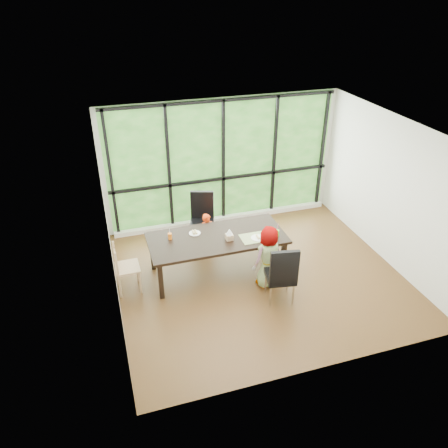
{
  "coord_description": "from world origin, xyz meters",
  "views": [
    {
      "loc": [
        -2.49,
        -5.88,
        4.76
      ],
      "look_at": [
        -0.59,
        0.25,
        1.05
      ],
      "focal_mm": 34.71,
      "sensor_mm": 36.0,
      "label": 1
    }
  ],
  "objects_px": {
    "dining_table": "(217,255)",
    "child_toddler": "(208,234)",
    "plate_far": "(195,233)",
    "green_cup": "(277,233)",
    "orange_cup": "(170,236)",
    "chair_interior_leather": "(280,273)",
    "chair_end_beech": "(127,268)",
    "chair_window_leather": "(202,220)",
    "tissue_box": "(229,237)",
    "child_older": "(267,257)",
    "plate_near": "(258,238)"
  },
  "relations": [
    {
      "from": "green_cup",
      "to": "plate_far",
      "type": "bearing_deg",
      "value": 159.58
    },
    {
      "from": "chair_window_leather",
      "to": "green_cup",
      "type": "relative_size",
      "value": 9.28
    },
    {
      "from": "chair_end_beech",
      "to": "tissue_box",
      "type": "distance_m",
      "value": 1.82
    },
    {
      "from": "chair_interior_leather",
      "to": "chair_end_beech",
      "type": "relative_size",
      "value": 1.2
    },
    {
      "from": "plate_far",
      "to": "tissue_box",
      "type": "height_order",
      "value": "tissue_box"
    },
    {
      "from": "chair_window_leather",
      "to": "plate_far",
      "type": "relative_size",
      "value": 5.2
    },
    {
      "from": "chair_window_leather",
      "to": "chair_interior_leather",
      "type": "distance_m",
      "value": 2.21
    },
    {
      "from": "dining_table",
      "to": "child_toddler",
      "type": "xyz_separation_m",
      "value": [
        -0.0,
        0.65,
        0.05
      ]
    },
    {
      "from": "orange_cup",
      "to": "chair_interior_leather",
      "type": "bearing_deg",
      "value": -37.89
    },
    {
      "from": "plate_near",
      "to": "dining_table",
      "type": "bearing_deg",
      "value": 158.73
    },
    {
      "from": "chair_interior_leather",
      "to": "plate_far",
      "type": "distance_m",
      "value": 1.71
    },
    {
      "from": "dining_table",
      "to": "chair_end_beech",
      "type": "relative_size",
      "value": 2.68
    },
    {
      "from": "child_older",
      "to": "orange_cup",
      "type": "bearing_deg",
      "value": -45.32
    },
    {
      "from": "dining_table",
      "to": "chair_window_leather",
      "type": "bearing_deg",
      "value": 90.6
    },
    {
      "from": "plate_far",
      "to": "plate_near",
      "type": "bearing_deg",
      "value": -25.64
    },
    {
      "from": "chair_end_beech",
      "to": "plate_far",
      "type": "bearing_deg",
      "value": -79.14
    },
    {
      "from": "dining_table",
      "to": "child_older",
      "type": "distance_m",
      "value": 0.95
    },
    {
      "from": "chair_interior_leather",
      "to": "orange_cup",
      "type": "relative_size",
      "value": 9.69
    },
    {
      "from": "child_toddler",
      "to": "plate_far",
      "type": "distance_m",
      "value": 0.64
    },
    {
      "from": "chair_end_beech",
      "to": "orange_cup",
      "type": "relative_size",
      "value": 8.08
    },
    {
      "from": "dining_table",
      "to": "tissue_box",
      "type": "distance_m",
      "value": 0.49
    },
    {
      "from": "plate_far",
      "to": "green_cup",
      "type": "bearing_deg",
      "value": -20.42
    },
    {
      "from": "green_cup",
      "to": "chair_end_beech",
      "type": "bearing_deg",
      "value": 174.54
    },
    {
      "from": "orange_cup",
      "to": "green_cup",
      "type": "xyz_separation_m",
      "value": [
        1.82,
        -0.46,
        0.0
      ]
    },
    {
      "from": "chair_window_leather",
      "to": "child_toddler",
      "type": "height_order",
      "value": "chair_window_leather"
    },
    {
      "from": "plate_near",
      "to": "child_older",
      "type": "bearing_deg",
      "value": -82.89
    },
    {
      "from": "child_older",
      "to": "green_cup",
      "type": "xyz_separation_m",
      "value": [
        0.31,
        0.32,
        0.23
      ]
    },
    {
      "from": "tissue_box",
      "to": "orange_cup",
      "type": "bearing_deg",
      "value": 161.57
    },
    {
      "from": "child_toddler",
      "to": "chair_interior_leather",
      "type": "bearing_deg",
      "value": -74.24
    },
    {
      "from": "plate_near",
      "to": "green_cup",
      "type": "bearing_deg",
      "value": -3.53
    },
    {
      "from": "chair_window_leather",
      "to": "plate_near",
      "type": "relative_size",
      "value": 4.47
    },
    {
      "from": "child_older",
      "to": "plate_near",
      "type": "height_order",
      "value": "child_older"
    },
    {
      "from": "dining_table",
      "to": "chair_interior_leather",
      "type": "height_order",
      "value": "chair_interior_leather"
    },
    {
      "from": "chair_window_leather",
      "to": "dining_table",
      "type": "bearing_deg",
      "value": -71.3
    },
    {
      "from": "child_toddler",
      "to": "child_older",
      "type": "bearing_deg",
      "value": -69.08
    },
    {
      "from": "plate_far",
      "to": "plate_near",
      "type": "relative_size",
      "value": 0.86
    },
    {
      "from": "chair_window_leather",
      "to": "child_older",
      "type": "distance_m",
      "value": 1.78
    },
    {
      "from": "dining_table",
      "to": "chair_end_beech",
      "type": "distance_m",
      "value": 1.6
    },
    {
      "from": "dining_table",
      "to": "green_cup",
      "type": "bearing_deg",
      "value": -15.45
    },
    {
      "from": "dining_table",
      "to": "plate_near",
      "type": "xyz_separation_m",
      "value": [
        0.67,
        -0.26,
        0.38
      ]
    },
    {
      "from": "child_older",
      "to": "tissue_box",
      "type": "relative_size",
      "value": 9.29
    },
    {
      "from": "child_older",
      "to": "plate_near",
      "type": "distance_m",
      "value": 0.39
    },
    {
      "from": "child_older",
      "to": "orange_cup",
      "type": "relative_size",
      "value": 10.29
    },
    {
      "from": "plate_near",
      "to": "orange_cup",
      "type": "distance_m",
      "value": 1.54
    },
    {
      "from": "child_older",
      "to": "tissue_box",
      "type": "height_order",
      "value": "child_older"
    },
    {
      "from": "chair_end_beech",
      "to": "plate_near",
      "type": "height_order",
      "value": "chair_end_beech"
    },
    {
      "from": "chair_window_leather",
      "to": "child_toddler",
      "type": "bearing_deg",
      "value": -70.27
    },
    {
      "from": "child_toddler",
      "to": "chair_window_leather",
      "type": "bearing_deg",
      "value": 82.86
    },
    {
      "from": "chair_interior_leather",
      "to": "child_toddler",
      "type": "xyz_separation_m",
      "value": [
        -0.77,
        1.69,
        -0.11
      ]
    },
    {
      "from": "chair_window_leather",
      "to": "tissue_box",
      "type": "bearing_deg",
      "value": -62.54
    }
  ]
}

